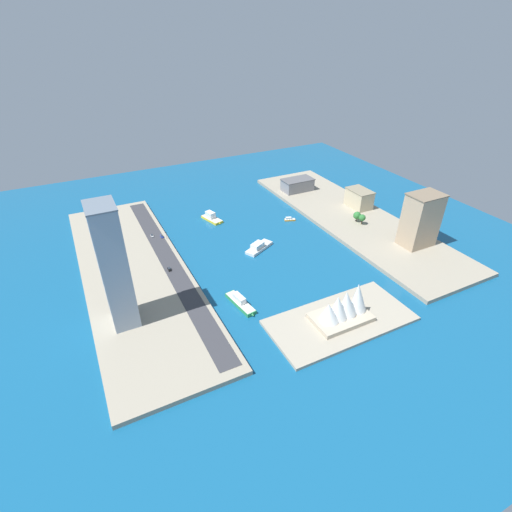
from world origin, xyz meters
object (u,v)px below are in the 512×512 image
object	(u,v)px
ferry_yellow_fast	(211,217)
suv_black	(169,269)
apartment_midrise_tan	(421,220)
warehouse_low_gray	(297,185)
van_white	(152,236)
hatchback_blue	(162,236)
ferry_white_commuter	(259,247)
ferry_green_doubledeck	(240,302)
office_block_beige	(359,198)
water_taxi_orange	(290,219)
traffic_light_waterfront	(166,234)
opera_landmark	(343,307)
tower_tall_glass	(114,268)

from	to	relation	value
ferry_yellow_fast	suv_black	xyz separation A→B (m)	(58.11, 66.83, 1.48)
apartment_midrise_tan	suv_black	bearing A→B (deg)	-15.64
warehouse_low_gray	van_white	world-z (taller)	warehouse_low_gray
hatchback_blue	ferry_white_commuter	bearing A→B (deg)	142.99
ferry_white_commuter	apartment_midrise_tan	world-z (taller)	apartment_midrise_tan
ferry_green_doubledeck	office_block_beige	size ratio (longest dim) A/B	1.16
ferry_green_doubledeck	ferry_white_commuter	xyz separation A→B (m)	(-42.14, -56.38, 0.10)
water_taxi_orange	ferry_yellow_fast	bearing A→B (deg)	-27.61
apartment_midrise_tan	traffic_light_waterfront	world-z (taller)	apartment_midrise_tan
office_block_beige	opera_landmark	world-z (taller)	opera_landmark
ferry_green_doubledeck	ferry_yellow_fast	bearing A→B (deg)	-102.71
ferry_white_commuter	opera_landmark	size ratio (longest dim) A/B	0.76
ferry_yellow_fast	traffic_light_waterfront	world-z (taller)	traffic_light_waterfront
hatchback_blue	tower_tall_glass	bearing A→B (deg)	63.03
water_taxi_orange	office_block_beige	bearing A→B (deg)	172.10
ferry_white_commuter	hatchback_blue	size ratio (longest dim) A/B	5.34
ferry_green_doubledeck	hatchback_blue	size ratio (longest dim) A/B	5.71
office_block_beige	suv_black	world-z (taller)	office_block_beige
opera_landmark	ferry_white_commuter	bearing A→B (deg)	-86.54
suv_black	opera_landmark	distance (m)	124.99
ferry_white_commuter	suv_black	bearing A→B (deg)	1.01
water_taxi_orange	office_block_beige	world-z (taller)	office_block_beige
ferry_green_doubledeck	suv_black	world-z (taller)	ferry_green_doubledeck
ferry_white_commuter	water_taxi_orange	size ratio (longest dim) A/B	2.50
ferry_yellow_fast	van_white	xyz separation A→B (m)	(57.09, 12.08, 1.43)
tower_tall_glass	opera_landmark	bearing A→B (deg)	154.13
warehouse_low_gray	hatchback_blue	bearing A→B (deg)	13.00
ferry_white_commuter	opera_landmark	world-z (taller)	opera_landmark
office_block_beige	van_white	bearing A→B (deg)	-9.13
water_taxi_orange	warehouse_low_gray	world-z (taller)	warehouse_low_gray
apartment_midrise_tan	traffic_light_waterfront	bearing A→B (deg)	-29.05
hatchback_blue	opera_landmark	xyz separation A→B (m)	(-70.68, 146.94, 7.01)
apartment_midrise_tan	opera_landmark	world-z (taller)	apartment_midrise_tan
water_taxi_orange	van_white	xyz separation A→B (m)	(120.03, -20.84, 2.71)
suv_black	ferry_green_doubledeck	bearing A→B (deg)	119.05
warehouse_low_gray	apartment_midrise_tan	world-z (taller)	apartment_midrise_tan
warehouse_low_gray	tower_tall_glass	bearing A→B (deg)	32.27
apartment_midrise_tan	tower_tall_glass	size ratio (longest dim) A/B	0.57
ferry_green_doubledeck	water_taxi_orange	bearing A→B (deg)	-135.46
ferry_yellow_fast	traffic_light_waterfront	size ratio (longest dim) A/B	3.71
ferry_white_commuter	traffic_light_waterfront	size ratio (longest dim) A/B	4.13
warehouse_low_gray	hatchback_blue	world-z (taller)	warehouse_low_gray
hatchback_blue	opera_landmark	size ratio (longest dim) A/B	0.14
water_taxi_orange	apartment_midrise_tan	size ratio (longest dim) A/B	0.25
apartment_midrise_tan	van_white	world-z (taller)	apartment_midrise_tan
ferry_green_doubledeck	water_taxi_orange	xyz separation A→B (m)	(-90.44, -89.01, -0.93)
ferry_yellow_fast	tower_tall_glass	world-z (taller)	tower_tall_glass
ferry_yellow_fast	apartment_midrise_tan	distance (m)	175.79
apartment_midrise_tan	suv_black	xyz separation A→B (m)	(185.77, -52.02, -20.38)
ferry_green_doubledeck	traffic_light_waterfront	bearing A→B (deg)	-78.87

